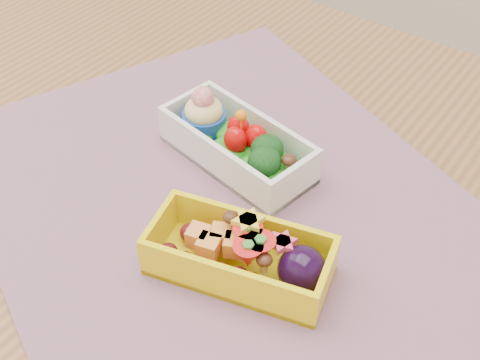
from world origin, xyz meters
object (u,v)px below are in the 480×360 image
Objects in this scene: placemat at (230,210)px; bento_white at (236,144)px; bento_yellow at (243,255)px; table at (195,261)px.

placemat is 3.20× the size of bento_white.
placemat is at bearing -48.45° from bento_white.
bento_yellow is (0.05, -0.05, 0.02)m from placemat.
bento_white is at bearing 113.94° from bento_yellow.
bento_yellow is (0.10, -0.05, 0.12)m from table.
bento_white reaches higher than table.
bento_yellow is at bearing -26.21° from table.
bento_white is at bearing 81.98° from table.
bento_yellow reaches higher than placemat.
bento_white is (-0.04, 0.06, 0.02)m from placemat.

